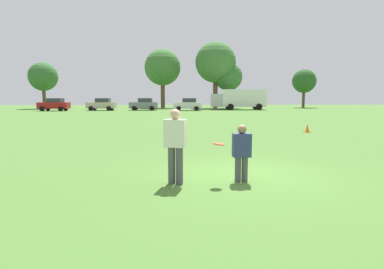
% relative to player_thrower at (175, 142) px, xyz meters
% --- Properties ---
extents(ground_plane, '(145.02, 145.02, 0.00)m').
position_rel_player_thrower_xyz_m(ground_plane, '(1.79, 0.74, -0.99)').
color(ground_plane, '#47702D').
extents(player_thrower, '(0.55, 0.41, 1.75)m').
position_rel_player_thrower_xyz_m(player_thrower, '(0.00, 0.00, 0.00)').
color(player_thrower, '#4C4C51').
rests_on(player_thrower, ground).
extents(player_defender, '(0.43, 0.25, 1.37)m').
position_rel_player_thrower_xyz_m(player_defender, '(1.58, 0.09, -0.23)').
color(player_defender, '#4C4C51').
rests_on(player_defender, ground).
extents(frisbee, '(0.27, 0.27, 0.07)m').
position_rel_player_thrower_xyz_m(frisbee, '(1.01, -0.07, -0.04)').
color(frisbee, '#E54C33').
extents(traffic_cone, '(0.32, 0.32, 0.48)m').
position_rel_player_thrower_xyz_m(traffic_cone, '(7.77, 10.46, -0.76)').
color(traffic_cone, '#D8590C').
rests_on(traffic_cone, ground).
extents(parked_car_near_left, '(4.28, 2.37, 1.82)m').
position_rel_player_thrower_xyz_m(parked_car_near_left, '(-16.71, 40.46, -0.06)').
color(parked_car_near_left, maroon).
rests_on(parked_car_near_left, ground).
extents(parked_car_mid_left, '(4.28, 2.37, 1.82)m').
position_rel_player_thrower_xyz_m(parked_car_mid_left, '(-10.15, 41.46, -0.06)').
color(parked_car_mid_left, '#B7AD99').
rests_on(parked_car_mid_left, ground).
extents(parked_car_center, '(4.28, 2.37, 1.82)m').
position_rel_player_thrower_xyz_m(parked_car_center, '(-3.93, 41.74, -0.06)').
color(parked_car_center, slate).
rests_on(parked_car_center, ground).
extents(parked_car_mid_right, '(4.28, 2.37, 1.82)m').
position_rel_player_thrower_xyz_m(parked_car_mid_right, '(2.63, 40.30, -0.06)').
color(parked_car_mid_right, silver).
rests_on(parked_car_mid_right, ground).
extents(box_truck, '(8.61, 3.28, 3.18)m').
position_rel_player_thrower_xyz_m(box_truck, '(10.93, 42.87, 0.77)').
color(box_truck, white).
rests_on(box_truck, ground).
extents(tree_west_oak, '(4.82, 4.82, 7.84)m').
position_rel_player_thrower_xyz_m(tree_west_oak, '(-21.47, 49.53, 4.40)').
color(tree_west_oak, brown).
rests_on(tree_west_oak, ground).
extents(tree_west_maple, '(6.52, 6.52, 10.59)m').
position_rel_player_thrower_xyz_m(tree_west_maple, '(-1.28, 52.06, 6.30)').
color(tree_west_maple, brown).
rests_on(tree_west_maple, ground).
extents(tree_center_elm, '(7.19, 7.19, 11.69)m').
position_rel_player_thrower_xyz_m(tree_center_elm, '(8.14, 50.24, 7.05)').
color(tree_center_elm, brown).
rests_on(tree_center_elm, ground).
extents(tree_east_birch, '(4.94, 4.94, 8.03)m').
position_rel_player_thrower_xyz_m(tree_east_birch, '(10.48, 50.15, 4.54)').
color(tree_east_birch, brown).
rests_on(tree_east_birch, ground).
extents(tree_east_oak, '(4.40, 4.40, 7.14)m').
position_rel_player_thrower_xyz_m(tree_east_oak, '(25.08, 51.72, 3.93)').
color(tree_east_oak, brown).
rests_on(tree_east_oak, ground).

